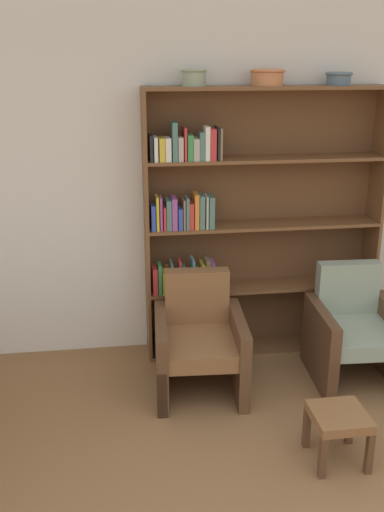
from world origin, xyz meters
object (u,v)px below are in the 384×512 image
object	(u,v)px
bookshelf	(242,227)
footstool	(339,422)
armchair_leather	(199,341)
armchair_cushioned	(354,331)
bowl_olive	(194,76)
bowl_copper	(268,76)
bowl_stoneware	(339,78)

from	to	relation	value
bookshelf	footstool	bearing A→B (deg)	-79.54
bookshelf	footstool	xyz separation A→B (m)	(0.28, -1.51, -0.80)
armchair_leather	armchair_cushioned	world-z (taller)	same
armchair_cushioned	armchair_leather	bearing A→B (deg)	2.88
footstool	armchair_cushioned	bearing A→B (deg)	62.54
bookshelf	footstool	world-z (taller)	bookshelf
bookshelf	armchair_leather	xyz separation A→B (m)	(-0.43, -0.57, -0.69)
bowl_olive	bowl_copper	xyz separation A→B (m)	(0.54, 0.00, -0.00)
armchair_leather	footstool	distance (m)	1.18
bowl_stoneware	armchair_leather	world-z (taller)	bowl_stoneware
bowl_olive	armchair_leather	size ratio (longest dim) A/B	0.23
bowl_stoneware	armchair_leather	distance (m)	2.21
footstool	bowl_stoneware	bearing A→B (deg)	74.23
bowl_olive	bowl_stoneware	world-z (taller)	bowl_olive
bowl_olive	bookshelf	bearing A→B (deg)	3.11
armchair_cushioned	footstool	world-z (taller)	armchair_cushioned
bookshelf	armchair_leather	distance (m)	0.99
bowl_olive	armchair_cushioned	world-z (taller)	bowl_olive
bowl_stoneware	bowl_olive	bearing A→B (deg)	180.00
bookshelf	bowl_stoneware	world-z (taller)	bowl_stoneware
bookshelf	bowl_olive	size ratio (longest dim) A/B	10.96
armchair_leather	footstool	world-z (taller)	armchair_leather
armchair_leather	footstool	bearing A→B (deg)	130.51
bowl_copper	bowl_stoneware	size ratio (longest dim) A/B	1.28
bowl_olive	footstool	xyz separation A→B (m)	(0.67, -1.48, -1.94)
bowl_olive	bowl_stoneware	size ratio (longest dim) A/B	0.97
armchair_leather	armchair_cushioned	bearing A→B (deg)	-176.42
bookshelf	armchair_leather	bearing A→B (deg)	-126.85
bowl_olive	bowl_copper	bearing A→B (deg)	0.00
armchair_cushioned	footstool	size ratio (longest dim) A/B	2.52
bookshelf	bowl_stoneware	xyz separation A→B (m)	(0.70, -0.02, 1.13)
bookshelf	footstool	distance (m)	1.73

